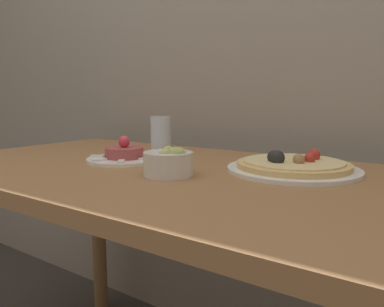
# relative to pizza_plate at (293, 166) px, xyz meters

# --- Properties ---
(dining_table) EXTENTS (1.46, 0.75, 0.78)m
(dining_table) POSITION_rel_pizza_plate_xyz_m (-0.26, -0.13, -0.12)
(dining_table) COLOR olive
(dining_table) RESTS_ON ground_plane
(pizza_plate) EXTENTS (0.32, 0.32, 0.06)m
(pizza_plate) POSITION_rel_pizza_plate_xyz_m (0.00, 0.00, 0.00)
(pizza_plate) COLOR white
(pizza_plate) RESTS_ON dining_table
(tartare_plate) EXTENTS (0.21, 0.21, 0.07)m
(tartare_plate) POSITION_rel_pizza_plate_xyz_m (-0.45, -0.13, 0.00)
(tartare_plate) COLOR white
(tartare_plate) RESTS_ON dining_table
(small_bowl) EXTENTS (0.12, 0.12, 0.07)m
(small_bowl) POSITION_rel_pizza_plate_xyz_m (-0.22, -0.21, 0.02)
(small_bowl) COLOR silver
(small_bowl) RESTS_ON dining_table
(drinking_glass) EXTENTS (0.06, 0.06, 0.12)m
(drinking_glass) POSITION_rel_pizza_plate_xyz_m (-0.46, 0.04, 0.05)
(drinking_glass) COLOR silver
(drinking_glass) RESTS_ON dining_table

